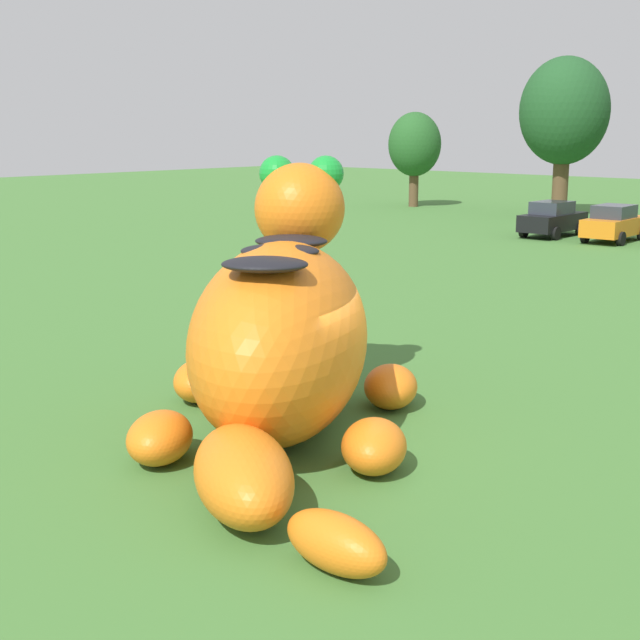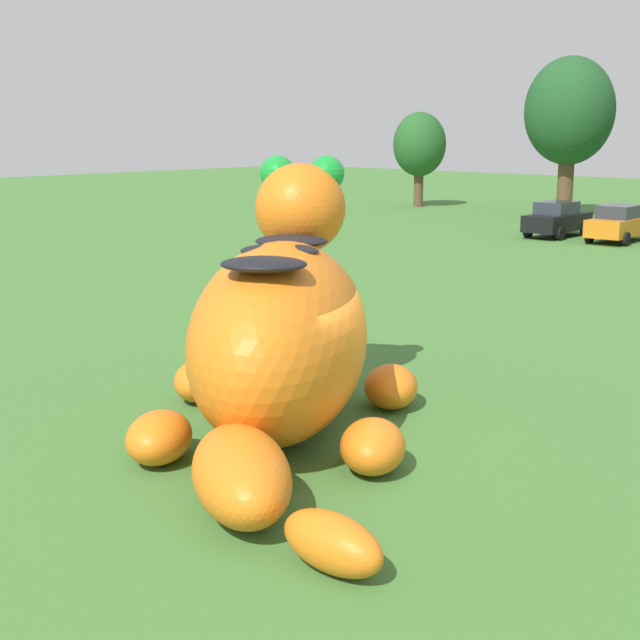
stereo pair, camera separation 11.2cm
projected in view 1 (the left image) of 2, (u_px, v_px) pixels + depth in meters
ground_plane at (328, 440)px, 15.20m from camera, size 160.00×160.00×0.00m
giant_inflatable_creature at (281, 337)px, 15.24m from camera, size 8.09×7.40×4.71m
car_black at (553, 219)px, 43.30m from camera, size 1.96×4.11×1.72m
car_orange at (614, 223)px, 41.32m from camera, size 2.08×4.17×1.72m
tree_far_left at (415, 145)px, 59.01m from camera, size 3.52×3.52×6.24m
tree_left at (564, 112)px, 52.51m from camera, size 5.27×5.27×9.35m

